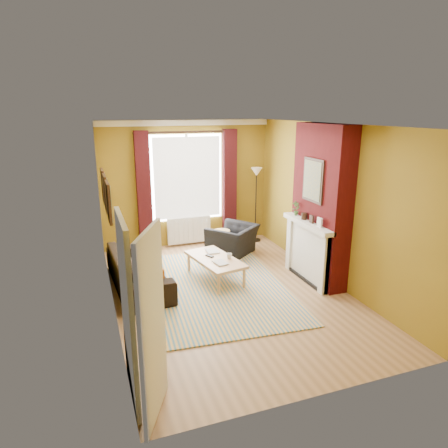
{
  "coord_description": "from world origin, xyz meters",
  "views": [
    {
      "loc": [
        -2.17,
        -5.87,
        3.04
      ],
      "look_at": [
        0.0,
        0.25,
        1.15
      ],
      "focal_mm": 32.0,
      "sensor_mm": 36.0,
      "label": 1
    }
  ],
  "objects": [
    {
      "name": "book_b",
      "position": [
        -0.12,
        0.91,
        0.44
      ],
      "size": [
        0.24,
        0.32,
        0.02
      ],
      "primitive_type": "imported",
      "rotation": [
        0.0,
        0.0,
        -0.05
      ],
      "color": "#999999",
      "rests_on": "coffee_table"
    },
    {
      "name": "coffee_table",
      "position": [
        -0.06,
        0.56,
        0.38
      ],
      "size": [
        0.87,
        1.38,
        0.43
      ],
      "rotation": [
        0.0,
        0.0,
        0.19
      ],
      "color": "tan",
      "rests_on": "ground"
    },
    {
      "name": "tv_remote",
      "position": [
        -0.13,
        0.67,
        0.44
      ],
      "size": [
        0.13,
        0.18,
        0.02
      ],
      "rotation": [
        0.0,
        0.0,
        0.48
      ],
      "color": "#27272A",
      "rests_on": "coffee_table"
    },
    {
      "name": "striped_rug",
      "position": [
        -0.24,
        0.29,
        0.01
      ],
      "size": [
        2.78,
        3.68,
        0.02
      ],
      "rotation": [
        0.0,
        0.0,
        -0.07
      ],
      "color": "teal",
      "rests_on": "ground"
    },
    {
      "name": "room_walls",
      "position": [
        0.64,
        0.28,
        1.39
      ],
      "size": [
        3.82,
        5.54,
        2.83
      ],
      "color": "olive",
      "rests_on": "ground"
    },
    {
      "name": "floor_lamp",
      "position": [
        1.55,
        2.4,
        1.38
      ],
      "size": [
        0.34,
        0.34,
        1.74
      ],
      "rotation": [
        0.0,
        0.0,
        0.43
      ],
      "color": "black",
      "rests_on": "ground"
    },
    {
      "name": "sofa",
      "position": [
        -1.42,
        0.78,
        0.31
      ],
      "size": [
        0.94,
        2.16,
        0.62
      ],
      "primitive_type": "imported",
      "rotation": [
        0.0,
        0.0,
        1.63
      ],
      "color": "black",
      "rests_on": "ground"
    },
    {
      "name": "ground",
      "position": [
        0.0,
        0.0,
        0.0
      ],
      "size": [
        5.5,
        5.5,
        0.0
      ],
      "primitive_type": "plane",
      "color": "olive",
      "rests_on": "ground"
    },
    {
      "name": "armchair",
      "position": [
        0.72,
        1.71,
        0.32
      ],
      "size": [
        1.3,
        1.28,
        0.63
      ],
      "primitive_type": "imported",
      "rotation": [
        0.0,
        0.0,
        3.82
      ],
      "color": "black",
      "rests_on": "ground"
    },
    {
      "name": "book_a",
      "position": [
        -0.15,
        0.26,
        0.44
      ],
      "size": [
        0.25,
        0.3,
        0.03
      ],
      "primitive_type": "imported",
      "rotation": [
        0.0,
        0.0,
        0.21
      ],
      "color": "#999999",
      "rests_on": "coffee_table"
    },
    {
      "name": "mug",
      "position": [
        0.17,
        0.46,
        0.47
      ],
      "size": [
        0.13,
        0.13,
        0.1
      ],
      "primitive_type": "imported",
      "rotation": [
        0.0,
        0.0,
        0.31
      ],
      "color": "#999999",
      "rests_on": "coffee_table"
    },
    {
      "name": "wicker_stool",
      "position": [
        0.56,
        1.99,
        0.24
      ],
      "size": [
        0.49,
        0.49,
        0.47
      ],
      "rotation": [
        0.0,
        0.0,
        -0.38
      ],
      "color": "olive",
      "rests_on": "ground"
    }
  ]
}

